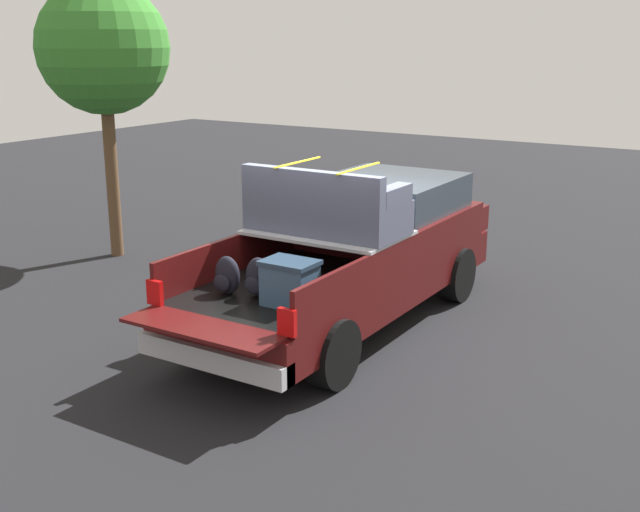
{
  "coord_description": "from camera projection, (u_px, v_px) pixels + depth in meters",
  "views": [
    {
      "loc": [
        -8.62,
        -5.02,
        3.74
      ],
      "look_at": [
        -0.6,
        0.0,
        1.1
      ],
      "focal_mm": 44.15,
      "sensor_mm": 36.0,
      "label": 1
    }
  ],
  "objects": [
    {
      "name": "pickup_truck",
      "position": [
        357.0,
        251.0,
        10.63
      ],
      "size": [
        6.05,
        2.06,
        2.23
      ],
      "color": "#470F0F",
      "rests_on": "ground_plane"
    },
    {
      "name": "ground_plane",
      "position": [
        344.0,
        324.0,
        10.61
      ],
      "size": [
        40.0,
        40.0,
        0.0
      ],
      "primitive_type": "plane",
      "color": "black"
    },
    {
      "name": "tree_background",
      "position": [
        103.0,
        49.0,
        13.04
      ],
      "size": [
        2.21,
        2.21,
        4.67
      ],
      "color": "brown",
      "rests_on": "ground_plane"
    }
  ]
}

